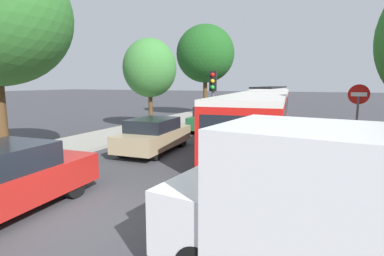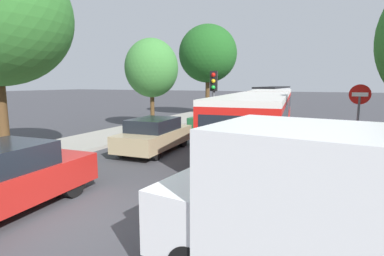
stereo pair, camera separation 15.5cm
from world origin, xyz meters
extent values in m
plane|color=#3D3D42|center=(0.00, 0.00, 0.00)|extent=(200.00, 200.00, 0.00)
cube|color=#9E998E|center=(-5.68, 17.13, 0.07)|extent=(3.20, 44.26, 0.14)
cube|color=red|center=(2.06, 8.02, 1.23)|extent=(3.29, 9.19, 1.94)
cube|color=black|center=(2.06, 8.02, 1.58)|extent=(3.28, 8.84, 0.85)
cube|color=silver|center=(2.06, 8.02, 2.30)|extent=(3.29, 9.19, 0.19)
cube|color=red|center=(1.22, 16.51, 1.23)|extent=(3.01, 6.37, 1.94)
cube|color=black|center=(1.22, 16.51, 1.58)|extent=(3.01, 6.12, 0.85)
cube|color=silver|center=(1.22, 16.51, 2.30)|extent=(3.01, 6.37, 0.19)
cylinder|color=black|center=(1.57, 12.97, 1.23)|extent=(1.87, 1.12, 1.79)
cube|color=black|center=(2.50, 3.58, 1.46)|extent=(2.12, 0.30, 1.04)
cylinder|color=black|center=(3.35, 5.26, 0.47)|extent=(0.38, 0.97, 0.95)
cylinder|color=black|center=(1.33, 5.06, 0.47)|extent=(0.38, 0.97, 0.95)
cylinder|color=black|center=(2.78, 10.99, 0.47)|extent=(0.38, 0.97, 0.95)
cylinder|color=black|center=(0.76, 10.79, 0.47)|extent=(0.38, 0.97, 0.95)
cylinder|color=black|center=(2.23, 16.61, 0.47)|extent=(0.38, 0.97, 0.95)
cylinder|color=black|center=(0.21, 16.41, 0.47)|extent=(0.38, 0.97, 0.95)
cube|color=silver|center=(-1.67, 34.26, 1.24)|extent=(2.80, 11.27, 1.95)
cube|color=black|center=(-1.67, 34.26, 1.59)|extent=(2.80, 10.71, 0.82)
cube|color=black|center=(-1.67, 34.26, 2.31)|extent=(2.80, 11.27, 0.19)
cylinder|color=black|center=(-2.61, 37.98, 0.49)|extent=(0.32, 0.98, 0.97)
cylinder|color=black|center=(-0.52, 37.92, 0.49)|extent=(0.32, 0.98, 0.97)
cylinder|color=black|center=(-2.81, 30.93, 0.49)|extent=(0.32, 0.98, 0.97)
cylinder|color=black|center=(-0.72, 30.87, 0.49)|extent=(0.32, 0.98, 0.97)
cylinder|color=black|center=(-2.55, 0.95, 0.34)|extent=(0.27, 0.69, 0.67)
cylinder|color=black|center=(-0.98, 1.04, 0.34)|extent=(0.27, 0.69, 0.67)
cube|color=tan|center=(-1.78, 6.28, 0.58)|extent=(1.95, 4.15, 0.66)
cube|color=black|center=(-1.77, 6.19, 1.16)|extent=(1.70, 2.21, 0.50)
cylinder|color=black|center=(-2.57, 7.54, 0.31)|extent=(0.25, 0.63, 0.62)
cylinder|color=black|center=(-1.13, 7.62, 0.31)|extent=(0.25, 0.63, 0.62)
cylinder|color=black|center=(-2.43, 4.95, 0.31)|extent=(0.25, 0.63, 0.62)
cylinder|color=black|center=(-0.98, 5.03, 0.31)|extent=(0.25, 0.63, 0.62)
cube|color=#236638|center=(-1.46, 12.56, 0.61)|extent=(2.05, 4.37, 0.69)
cube|color=black|center=(-1.45, 12.46, 1.22)|extent=(1.79, 2.33, 0.53)
cylinder|color=black|center=(-2.30, 13.88, 0.33)|extent=(0.26, 0.66, 0.65)
cylinder|color=black|center=(-0.78, 13.97, 0.33)|extent=(0.26, 0.66, 0.65)
cylinder|color=black|center=(-2.14, 11.15, 0.33)|extent=(0.26, 0.66, 0.65)
cylinder|color=black|center=(-0.62, 11.23, 0.33)|extent=(0.26, 0.66, 0.65)
cube|color=navy|center=(-1.86, 18.72, 0.55)|extent=(1.86, 3.96, 0.63)
cube|color=black|center=(-1.85, 18.62, 1.11)|extent=(1.62, 2.11, 0.48)
cylinder|color=black|center=(-2.61, 19.92, 0.30)|extent=(0.24, 0.60, 0.59)
cylinder|color=black|center=(-1.24, 19.99, 0.30)|extent=(0.24, 0.60, 0.59)
cylinder|color=black|center=(-2.48, 17.44, 0.30)|extent=(0.24, 0.60, 0.59)
cylinder|color=black|center=(-1.10, 17.52, 0.30)|extent=(0.24, 0.60, 0.59)
cube|color=white|center=(5.44, -0.31, 1.31)|extent=(4.31, 2.48, 2.00)
cube|color=white|center=(2.96, -0.01, 0.84)|extent=(1.12, 1.99, 1.00)
cylinder|color=black|center=(3.45, 0.78, 0.36)|extent=(0.74, 0.32, 0.72)
cylinder|color=#56595E|center=(0.01, 8.51, 1.70)|extent=(0.12, 0.12, 3.40)
cube|color=black|center=(0.01, 8.51, 2.95)|extent=(0.36, 0.30, 0.90)
sphere|color=red|center=(0.04, 8.36, 3.23)|extent=(0.18, 0.18, 0.18)
sphere|color=#EAAD14|center=(0.04, 8.36, 2.95)|extent=(0.18, 0.18, 0.18)
sphere|color=green|center=(0.04, 8.36, 2.67)|extent=(0.18, 0.18, 0.18)
cylinder|color=#56595E|center=(5.77, 7.69, 1.20)|extent=(0.08, 0.08, 2.40)
cylinder|color=red|center=(5.77, 7.69, 2.47)|extent=(0.70, 0.03, 0.70)
cube|color=white|center=(5.77, 7.67, 2.47)|extent=(0.50, 0.04, 0.14)
cylinder|color=#51381E|center=(-4.92, 1.96, 1.65)|extent=(0.33, 0.33, 3.30)
cylinder|color=#51381E|center=(-5.21, 11.59, 1.22)|extent=(0.26, 0.26, 2.44)
ellipsoid|color=#3D7F38|center=(-5.21, 11.59, 3.77)|extent=(3.26, 3.26, 3.56)
ellipsoid|color=#33752D|center=(-5.17, 11.58, 3.24)|extent=(1.95, 1.95, 1.96)
cylinder|color=#51381E|center=(-4.88, 20.07, 1.75)|extent=(0.36, 0.36, 3.50)
ellipsoid|color=#1E561E|center=(-4.88, 20.07, 5.34)|extent=(4.94, 4.94, 4.89)
camera|label=1|loc=(4.66, -4.37, 2.87)|focal=28.00mm
camera|label=2|loc=(4.81, -4.31, 2.87)|focal=28.00mm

